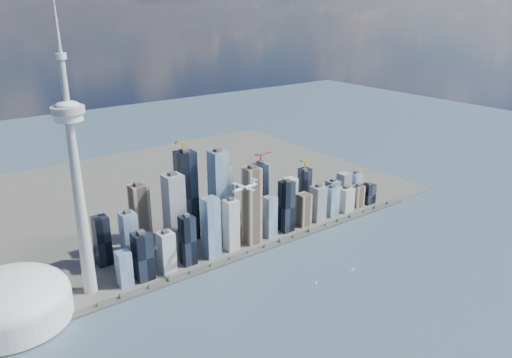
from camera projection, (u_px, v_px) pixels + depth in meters
ground at (316, 313)px, 893.98m from camera, size 4000.00×4000.00×0.00m
seawall at (237, 258)px, 1081.73m from camera, size 1100.00×22.00×4.00m
land at (147, 197)px, 1421.07m from camera, size 1400.00×900.00×3.00m
shoreline_trees at (237, 255)px, 1079.45m from camera, size 960.53×7.20×8.80m
skyscraper_cluster at (236, 208)px, 1156.78m from camera, size 736.00×142.00×237.70m
needle_tower at (76, 176)px, 878.88m from camera, size 56.00×56.00×550.50m
dome_stadium at (10, 301)px, 858.53m from camera, size 200.00×200.00×86.00m
airplane at (245, 188)px, 958.24m from camera, size 66.35×58.85×16.18m
sailboat_west at (353, 269)px, 1033.89m from camera, size 7.69×4.51×10.91m
sailboat_east at (316, 282)px, 986.37m from camera, size 6.52×2.21×9.01m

